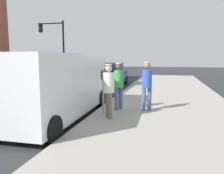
{
  "coord_description": "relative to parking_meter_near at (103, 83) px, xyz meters",
  "views": [
    {
      "loc": [
        3.41,
        -7.97,
        2.04
      ],
      "look_at": [
        1.65,
        -0.84,
        1.05
      ],
      "focal_mm": 35.7,
      "sensor_mm": 36.0,
      "label": 1
    }
  ],
  "objects": [
    {
      "name": "parked_sedan_ahead",
      "position": [
        -1.79,
        7.92,
        -0.43
      ],
      "size": [
        2.08,
        4.46,
        1.65
      ],
      "color": "navy",
      "rests_on": "ground"
    },
    {
      "name": "sidewalk_slab",
      "position": [
        2.15,
        0.84,
        -1.11
      ],
      "size": [
        5.0,
        32.0,
        0.15
      ],
      "primitive_type": "cube",
      "color": "#9E998E",
      "rests_on": "ground"
    },
    {
      "name": "parked_van",
      "position": [
        -1.5,
        -0.48,
        -0.03
      ],
      "size": [
        2.17,
        5.22,
        2.15
      ],
      "color": "white",
      "rests_on": "ground"
    },
    {
      "name": "parking_meter_near",
      "position": [
        0.0,
        0.0,
        0.0
      ],
      "size": [
        0.14,
        0.18,
        1.52
      ],
      "color": "gray",
      "rests_on": "sidewalk_slab"
    },
    {
      "name": "pedestrian_in_green",
      "position": [
        0.4,
        0.61,
        -0.06
      ],
      "size": [
        0.34,
        0.34,
        1.69
      ],
      "color": "#4C608C",
      "rests_on": "sidewalk_slab"
    },
    {
      "name": "traffic_light_corner",
      "position": [
        -7.76,
        11.27,
        2.34
      ],
      "size": [
        2.48,
        0.42,
        5.2
      ],
      "color": "black",
      "rests_on": "ground"
    },
    {
      "name": "ground_plane",
      "position": [
        -1.35,
        0.84,
        -1.18
      ],
      "size": [
        80.0,
        80.0,
        0.0
      ],
      "primitive_type": "plane",
      "color": "#2D2D33"
    },
    {
      "name": "pedestrian_in_white",
      "position": [
        0.34,
        -0.56,
        -0.07
      ],
      "size": [
        0.34,
        0.34,
        1.68
      ],
      "color": "#726656",
      "rests_on": "sidewalk_slab"
    },
    {
      "name": "pedestrian_in_blue",
      "position": [
        1.39,
        0.72,
        -0.05
      ],
      "size": [
        0.34,
        0.34,
        1.72
      ],
      "color": "#4C608C",
      "rests_on": "sidewalk_slab"
    }
  ]
}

